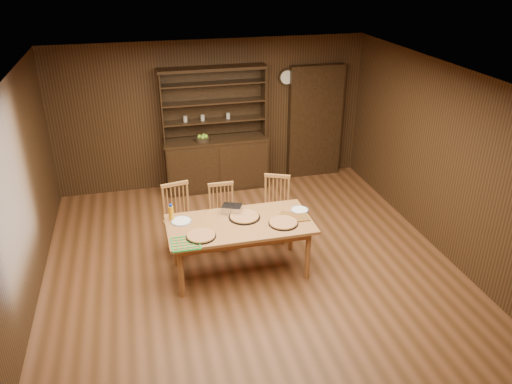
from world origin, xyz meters
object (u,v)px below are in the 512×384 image
object	(u,v)px
chair_left	(179,216)
juice_bottle	(171,213)
chair_right	(276,205)
china_hutch	(216,157)
chair_center	(223,213)
dining_table	(240,228)

from	to	relation	value
chair_left	juice_bottle	size ratio (longest dim) A/B	4.43
chair_left	chair_right	bearing A→B (deg)	-11.33
china_hutch	juice_bottle	distance (m)	2.64
chair_right	chair_left	bearing A→B (deg)	-156.04
chair_right	juice_bottle	xyz separation A→B (m)	(-1.56, -0.49, 0.34)
china_hutch	chair_center	xyz separation A→B (m)	(-0.25, -1.95, -0.10)
dining_table	chair_right	distance (m)	1.07
chair_left	chair_right	world-z (taller)	chair_left
chair_left	chair_center	xyz separation A→B (m)	(0.63, -0.02, -0.03)
dining_table	chair_center	distance (m)	0.80
china_hutch	chair_left	distance (m)	2.12
china_hutch	chair_right	xyz separation A→B (m)	(0.56, -1.94, -0.08)
chair_right	juice_bottle	size ratio (longest dim) A/B	4.31
dining_table	chair_center	bearing A→B (deg)	96.50
chair_center	chair_right	size ratio (longest dim) A/B	0.96
chair_center	chair_right	bearing A→B (deg)	0.93
china_hutch	dining_table	xyz separation A→B (m)	(-0.16, -2.72, 0.07)
china_hutch	dining_table	world-z (taller)	china_hutch
chair_center	chair_left	bearing A→B (deg)	179.03
chair_left	juice_bottle	bearing A→B (deg)	-115.27
chair_center	chair_right	world-z (taller)	chair_right
chair_left	chair_right	xyz separation A→B (m)	(1.44, -0.01, -0.02)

